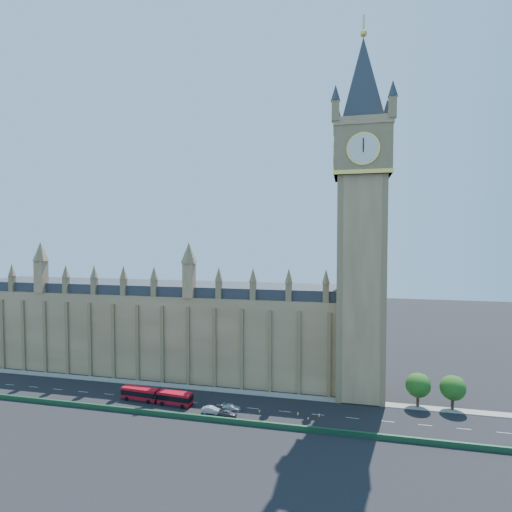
% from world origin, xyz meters
% --- Properties ---
extents(ground, '(400.00, 400.00, 0.00)m').
position_xyz_m(ground, '(0.00, 0.00, 0.00)').
color(ground, black).
rests_on(ground, ground).
extents(palace_westminster, '(120.00, 20.00, 28.00)m').
position_xyz_m(palace_westminster, '(-25.00, 22.00, 13.86)').
color(palace_westminster, olive).
rests_on(palace_westminster, ground).
extents(elizabeth_tower, '(20.59, 20.59, 105.00)m').
position_xyz_m(elizabeth_tower, '(38.00, 13.99, 54.56)').
color(elizabeth_tower, olive).
rests_on(elizabeth_tower, ground).
extents(bridge_parapet, '(160.00, 0.60, 1.20)m').
position_xyz_m(bridge_parapet, '(0.00, -9.00, 0.60)').
color(bridge_parapet, '#1E4C2D').
rests_on(bridge_parapet, ground).
extents(kerb_north, '(160.00, 3.00, 0.16)m').
position_xyz_m(kerb_north, '(0.00, 9.50, 0.08)').
color(kerb_north, gray).
rests_on(kerb_north, ground).
extents(tree_east_near, '(6.00, 6.00, 8.50)m').
position_xyz_m(tree_east_near, '(52.22, 10.08, 5.64)').
color(tree_east_near, '#382619').
rests_on(tree_east_near, ground).
extents(tree_east_far, '(6.00, 6.00, 8.50)m').
position_xyz_m(tree_east_far, '(60.22, 10.08, 5.64)').
color(tree_east_far, '#382619').
rests_on(tree_east_far, ground).
extents(red_bus, '(19.68, 4.48, 3.32)m').
position_xyz_m(red_bus, '(-12.95, -2.09, 1.75)').
color(red_bus, '#B00B1B').
rests_on(red_bus, ground).
extents(car_grey, '(4.59, 2.28, 1.50)m').
position_xyz_m(car_grey, '(7.17, -5.65, 0.75)').
color(car_grey, '#45474D').
rests_on(car_grey, ground).
extents(car_silver, '(4.89, 1.77, 1.60)m').
position_xyz_m(car_silver, '(2.94, -4.93, 0.80)').
color(car_silver, '#A2A4AA').
rests_on(car_silver, ground).
extents(car_white, '(4.76, 2.14, 1.36)m').
position_xyz_m(car_white, '(7.13, -2.10, 0.68)').
color(car_white, silver).
rests_on(car_white, ground).
extents(cone_a, '(0.59, 0.59, 0.71)m').
position_xyz_m(cone_a, '(14.11, -2.01, 0.35)').
color(cone_a, black).
rests_on(cone_a, ground).
extents(cone_b, '(0.53, 0.53, 0.76)m').
position_xyz_m(cone_b, '(28.32, -0.99, 0.38)').
color(cone_b, black).
rests_on(cone_b, ground).
extents(cone_c, '(0.53, 0.53, 0.74)m').
position_xyz_m(cone_c, '(23.37, -1.33, 0.37)').
color(cone_c, black).
rests_on(cone_c, ground).
extents(cone_d, '(0.60, 0.60, 0.76)m').
position_xyz_m(cone_d, '(26.01, -3.49, 0.37)').
color(cone_d, black).
rests_on(cone_d, ground).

